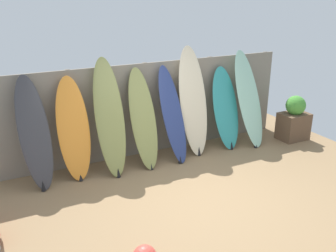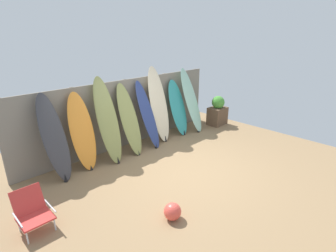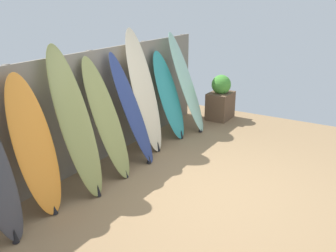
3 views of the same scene
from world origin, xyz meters
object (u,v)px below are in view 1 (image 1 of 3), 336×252
object	(u,v)px
surfboard_olive_3	(143,119)
surfboard_seafoam_7	(249,99)
surfboard_charcoal_0	(34,134)
surfboard_cream_5	(193,102)
planter_box	(294,120)
surfboard_olive_2	(110,118)
surfboard_teal_6	(226,109)
surfboard_orange_1	(73,129)
surfboard_navy_4	(173,115)

from	to	relation	value
surfboard_olive_3	surfboard_seafoam_7	xyz separation A→B (m)	(2.35, -0.05, 0.09)
surfboard_seafoam_7	surfboard_charcoal_0	bearing A→B (deg)	178.81
surfboard_cream_5	surfboard_charcoal_0	bearing A→B (deg)	-179.09
planter_box	surfboard_seafoam_7	bearing A→B (deg)	164.22
surfboard_olive_3	surfboard_seafoam_7	world-z (taller)	surfboard_seafoam_7
surfboard_olive_2	surfboard_teal_6	bearing A→B (deg)	1.41
surfboard_charcoal_0	surfboard_cream_5	bearing A→B (deg)	0.91
surfboard_cream_5	planter_box	bearing A→B (deg)	-10.60
surfboard_orange_1	surfboard_olive_2	world-z (taller)	surfboard_olive_2
surfboard_seafoam_7	planter_box	distance (m)	1.19
surfboard_orange_1	surfboard_teal_6	size ratio (longest dim) A/B	1.07
surfboard_olive_2	planter_box	distance (m)	4.06
surfboard_olive_3	surfboard_cream_5	distance (m)	1.11
surfboard_olive_2	surfboard_cream_5	world-z (taller)	surfboard_cream_5
surfboard_orange_1	planter_box	world-z (taller)	surfboard_orange_1
surfboard_orange_1	surfboard_cream_5	xyz separation A→B (m)	(2.35, 0.02, 0.17)
surfboard_orange_1	surfboard_cream_5	distance (m)	2.35
surfboard_charcoal_0	surfboard_olive_3	distance (m)	1.88
surfboard_charcoal_0	surfboard_seafoam_7	distance (m)	4.23
surfboard_teal_6	surfboard_charcoal_0	bearing A→B (deg)	-179.87
surfboard_olive_3	planter_box	world-z (taller)	surfboard_olive_3
surfboard_olive_3	planter_box	size ratio (longest dim) A/B	1.82
surfboard_charcoal_0	planter_box	size ratio (longest dim) A/B	1.88
surfboard_cream_5	surfboard_teal_6	xyz separation A→B (m)	(0.75, -0.04, -0.23)
surfboard_seafoam_7	surfboard_olive_2	bearing A→B (deg)	179.33
surfboard_teal_6	surfboard_cream_5	bearing A→B (deg)	177.01
surfboard_charcoal_0	surfboard_cream_5	distance (m)	2.98
surfboard_charcoal_0	surfboard_teal_6	size ratio (longest dim) A/B	1.13
surfboard_teal_6	planter_box	bearing A→B (deg)	-14.19
surfboard_cream_5	surfboard_seafoam_7	size ratio (longest dim) A/B	1.08
surfboard_navy_4	planter_box	size ratio (longest dim) A/B	1.81
surfboard_olive_3	planter_box	xyz separation A→B (m)	(3.38, -0.34, -0.43)
planter_box	surfboard_charcoal_0	bearing A→B (deg)	175.87
surfboard_charcoal_0	surfboard_olive_2	size ratio (longest dim) A/B	0.91
surfboard_navy_4	surfboard_charcoal_0	bearing A→B (deg)	178.65
surfboard_olive_2	surfboard_seafoam_7	distance (m)	2.98
surfboard_charcoal_0	surfboard_seafoam_7	xyz separation A→B (m)	(4.23, -0.09, 0.05)
surfboard_olive_2	surfboard_cream_5	xyz separation A→B (m)	(1.73, 0.10, 0.03)
surfboard_olive_3	surfboard_teal_6	distance (m)	1.85
surfboard_cream_5	planter_box	size ratio (longest dim) A/B	2.15
surfboard_cream_5	planter_box	world-z (taller)	surfboard_cream_5
surfboard_navy_4	surfboard_seafoam_7	world-z (taller)	surfboard_seafoam_7
surfboard_cream_5	surfboard_seafoam_7	distance (m)	1.26
surfboard_olive_2	surfboard_teal_6	size ratio (longest dim) A/B	1.24
surfboard_teal_6	surfboard_seafoam_7	bearing A→B (deg)	-10.84
surfboard_olive_3	planter_box	bearing A→B (deg)	-5.77
surfboard_seafoam_7	planter_box	size ratio (longest dim) A/B	1.99
surfboard_olive_3	surfboard_seafoam_7	bearing A→B (deg)	-1.21
surfboard_charcoal_0	surfboard_navy_4	bearing A→B (deg)	-1.35
surfboard_teal_6	surfboard_seafoam_7	world-z (taller)	surfboard_seafoam_7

